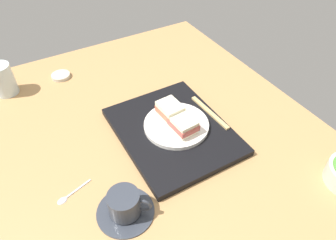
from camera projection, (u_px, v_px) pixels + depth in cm
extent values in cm
cube|color=tan|center=(170.00, 151.00, 95.59)|extent=(140.00, 100.00, 3.00)
cube|color=black|center=(173.00, 131.00, 98.43)|extent=(39.65, 32.18, 2.10)
cylinder|color=white|center=(176.00, 125.00, 97.95)|extent=(20.40, 20.40, 1.31)
cube|color=#EFE5C1|center=(183.00, 128.00, 95.05)|extent=(8.19, 6.74, 1.24)
cube|color=#B74C42|center=(183.00, 125.00, 93.98)|extent=(8.70, 7.14, 1.90)
cube|color=#EFE5C1|center=(183.00, 121.00, 92.91)|extent=(8.19, 6.74, 1.24)
cube|color=#EFE5C1|center=(170.00, 116.00, 98.99)|extent=(8.19, 6.74, 1.60)
cube|color=#CC6B4C|center=(170.00, 111.00, 97.69)|extent=(8.51, 6.92, 2.21)
cube|color=#EFE5C1|center=(170.00, 106.00, 96.39)|extent=(8.19, 6.74, 1.60)
cube|color=tan|center=(211.00, 112.00, 102.91)|extent=(18.48, 1.66, 0.70)
cube|color=tan|center=(209.00, 113.00, 102.65)|extent=(18.48, 1.66, 0.70)
cylinder|color=#333842|center=(126.00, 211.00, 78.43)|extent=(14.67, 14.67, 0.80)
cylinder|color=#333842|center=(124.00, 203.00, 75.96)|extent=(8.03, 8.03, 6.45)
cylinder|color=black|center=(123.00, 197.00, 74.03)|extent=(7.38, 7.38, 0.40)
torus|color=#333842|center=(143.00, 205.00, 75.55)|extent=(3.28, 4.01, 4.41)
cylinder|color=silver|center=(3.00, 80.00, 110.65)|extent=(7.87, 7.87, 11.46)
cylinder|color=beige|center=(61.00, 76.00, 121.11)|extent=(7.05, 7.05, 1.33)
cube|color=silver|center=(77.00, 190.00, 83.33)|extent=(3.13, 8.76, 0.50)
ellipsoid|color=silver|center=(62.00, 200.00, 80.82)|extent=(2.74, 3.27, 0.80)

